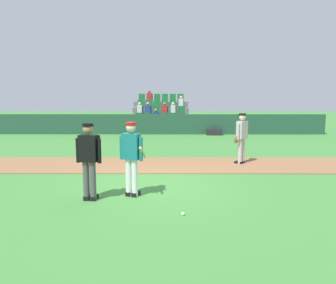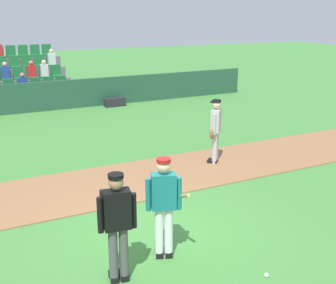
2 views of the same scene
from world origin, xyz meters
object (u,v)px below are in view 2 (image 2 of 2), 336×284
runner_grey_jersey (215,129)px  equipment_bag (115,102)px  baseball (266,275)px  umpire_home_plate (117,221)px  batter_teal_jersey (164,204)px

runner_grey_jersey → equipment_bag: bearing=88.6°
baseball → equipment_bag: (2.39, 13.19, 0.14)m
umpire_home_plate → runner_grey_jersey: size_ratio=1.00×
baseball → umpire_home_plate: bearing=154.9°
umpire_home_plate → runner_grey_jersey: 5.80m
runner_grey_jersey → equipment_bag: 8.33m
batter_teal_jersey → umpire_home_plate: bearing=-162.6°
umpire_home_plate → runner_grey_jersey: same height
runner_grey_jersey → baseball: size_ratio=23.78×
baseball → equipment_bag: bearing=79.7°
batter_teal_jersey → baseball: size_ratio=23.78×
equipment_bag → baseball: bearing=-100.3°
batter_teal_jersey → runner_grey_jersey: same height
equipment_bag → batter_teal_jersey: bearing=-106.5°
runner_grey_jersey → equipment_bag: (0.20, 8.29, -0.78)m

